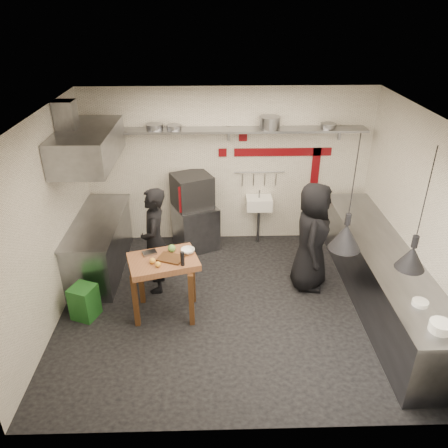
{
  "coord_description": "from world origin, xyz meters",
  "views": [
    {
      "loc": [
        -0.28,
        -5.19,
        4.11
      ],
      "look_at": [
        -0.13,
        0.3,
        1.22
      ],
      "focal_mm": 35.0,
      "sensor_mm": 36.0,
      "label": 1
    }
  ],
  "objects_px": {
    "oven_stand": "(196,227)",
    "chef_left": "(155,241)",
    "chef_right": "(312,237)",
    "combi_oven": "(192,191)",
    "prep_table": "(165,286)",
    "green_bin": "(84,302)"
  },
  "relations": [
    {
      "from": "combi_oven",
      "to": "prep_table",
      "type": "xyz_separation_m",
      "value": [
        -0.33,
        -1.93,
        -0.63
      ]
    },
    {
      "from": "oven_stand",
      "to": "green_bin",
      "type": "height_order",
      "value": "oven_stand"
    },
    {
      "from": "chef_left",
      "to": "oven_stand",
      "type": "bearing_deg",
      "value": 152.25
    },
    {
      "from": "chef_left",
      "to": "chef_right",
      "type": "height_order",
      "value": "chef_right"
    },
    {
      "from": "prep_table",
      "to": "chef_right",
      "type": "distance_m",
      "value": 2.31
    },
    {
      "from": "combi_oven",
      "to": "prep_table",
      "type": "bearing_deg",
      "value": -124.2
    },
    {
      "from": "combi_oven",
      "to": "chef_left",
      "type": "height_order",
      "value": "chef_left"
    },
    {
      "from": "oven_stand",
      "to": "combi_oven",
      "type": "distance_m",
      "value": 0.69
    },
    {
      "from": "oven_stand",
      "to": "chef_right",
      "type": "relative_size",
      "value": 0.46
    },
    {
      "from": "combi_oven",
      "to": "green_bin",
      "type": "xyz_separation_m",
      "value": [
        -1.48,
        -1.97,
        -0.84
      ]
    },
    {
      "from": "chef_left",
      "to": "chef_right",
      "type": "bearing_deg",
      "value": 86.78
    },
    {
      "from": "oven_stand",
      "to": "chef_left",
      "type": "relative_size",
      "value": 0.48
    },
    {
      "from": "oven_stand",
      "to": "chef_left",
      "type": "distance_m",
      "value": 1.44
    },
    {
      "from": "prep_table",
      "to": "combi_oven",
      "type": "bearing_deg",
      "value": 63.88
    },
    {
      "from": "combi_oven",
      "to": "green_bin",
      "type": "distance_m",
      "value": 2.61
    },
    {
      "from": "chef_right",
      "to": "oven_stand",
      "type": "bearing_deg",
      "value": 69.6
    },
    {
      "from": "oven_stand",
      "to": "chef_left",
      "type": "bearing_deg",
      "value": -138.75
    },
    {
      "from": "chef_right",
      "to": "chef_left",
      "type": "bearing_deg",
      "value": 104.38
    },
    {
      "from": "green_bin",
      "to": "prep_table",
      "type": "bearing_deg",
      "value": 2.35
    },
    {
      "from": "oven_stand",
      "to": "chef_left",
      "type": "xyz_separation_m",
      "value": [
        -0.56,
        -1.25,
        0.44
      ]
    },
    {
      "from": "oven_stand",
      "to": "combi_oven",
      "type": "height_order",
      "value": "combi_oven"
    },
    {
      "from": "chef_right",
      "to": "combi_oven",
      "type": "bearing_deg",
      "value": 69.26
    }
  ]
}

